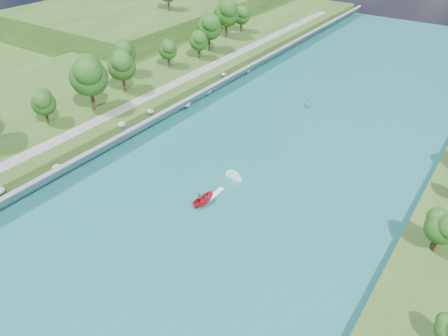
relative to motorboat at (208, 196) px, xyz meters
The scene contains 9 objects.
ground 4.47m from the motorboat, 73.45° to the right, with size 260.00×260.00×0.00m, color #2D5119.
river_water 15.85m from the motorboat, 85.46° to the left, with size 55.00×240.00×0.10m, color #196161.
berm_west 51.25m from the motorboat, 162.06° to the left, with size 45.00×240.00×3.50m, color #2D5119.
ridge_west 121.89m from the motorboat, 131.83° to the left, with size 60.00×120.00×9.00m, color #2D5119.
riprap_bank 28.82m from the motorboat, 148.74° to the left, with size 4.30×236.00×4.17m.
riverside_path 35.11m from the motorboat, 153.20° to the left, with size 3.00×200.00×0.10m, color gray.
trees_west 40.75m from the motorboat, behind, with size 17.14×152.29×13.84m.
motorboat is the anchor object (origin of this frame).
raft 42.37m from the motorboat, 93.19° to the left, with size 2.90×3.13×1.71m.
Camera 1 is at (33.32, -41.43, 43.21)m, focal length 35.00 mm.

